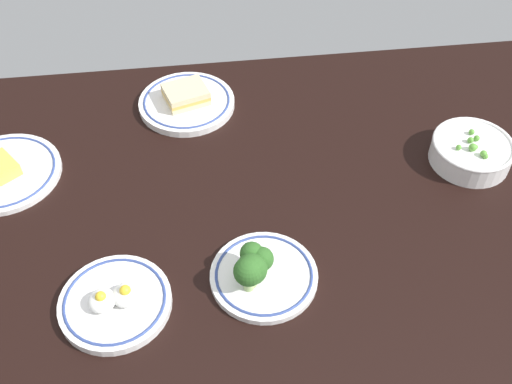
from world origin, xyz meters
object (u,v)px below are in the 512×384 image
plate_eggs (115,302)px  plate_broccoli (259,271)px  plate_sandwich (187,101)px  bowl_peas (471,151)px  plate_cheese (4,172)px

plate_eggs → plate_broccoli: plate_broccoli is taller
plate_sandwich → bowl_peas: bowl_peas is taller
plate_sandwich → plate_broccoli: 48.03cm
plate_cheese → plate_sandwich: 39.48cm
plate_cheese → plate_eggs: plate_eggs is taller
plate_eggs → plate_sandwich: bearing=-105.6°
plate_cheese → plate_eggs: bearing=124.5°
plate_eggs → plate_broccoli: size_ratio=1.00×
plate_cheese → bowl_peas: (-90.02, 7.28, 1.70)cm
plate_cheese → plate_broccoli: plate_broccoli is taller
plate_cheese → bowl_peas: bowl_peas is taller
plate_broccoli → plate_eggs: bearing=4.6°
plate_eggs → bowl_peas: bowl_peas is taller
plate_broccoli → bowl_peas: bearing=-152.6°
plate_eggs → plate_broccoli: (-23.22, -1.86, 1.47)cm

